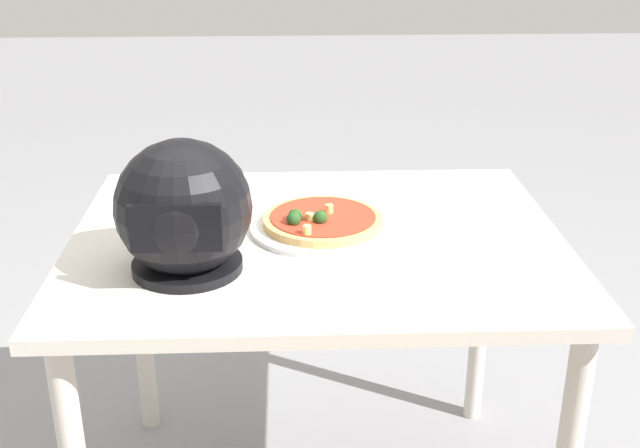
% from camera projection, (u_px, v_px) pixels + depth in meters
% --- Properties ---
extents(dining_table, '(1.08, 0.85, 0.76)m').
position_uv_depth(dining_table, '(317.00, 274.00, 1.81)').
color(dining_table, beige).
rests_on(dining_table, ground).
extents(pizza_plate, '(0.33, 0.33, 0.01)m').
position_uv_depth(pizza_plate, '(323.00, 227.00, 1.80)').
color(pizza_plate, white).
rests_on(pizza_plate, dining_table).
extents(pizza, '(0.27, 0.27, 0.05)m').
position_uv_depth(pizza, '(322.00, 220.00, 1.79)').
color(pizza, tan).
rests_on(pizza, pizza_plate).
extents(motorcycle_helmet, '(0.27, 0.27, 0.27)m').
position_uv_depth(motorcycle_helmet, '(184.00, 210.00, 1.56)').
color(motorcycle_helmet, black).
rests_on(motorcycle_helmet, dining_table).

